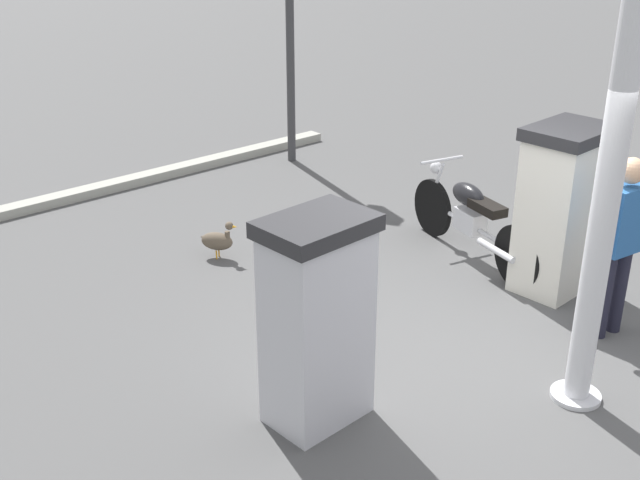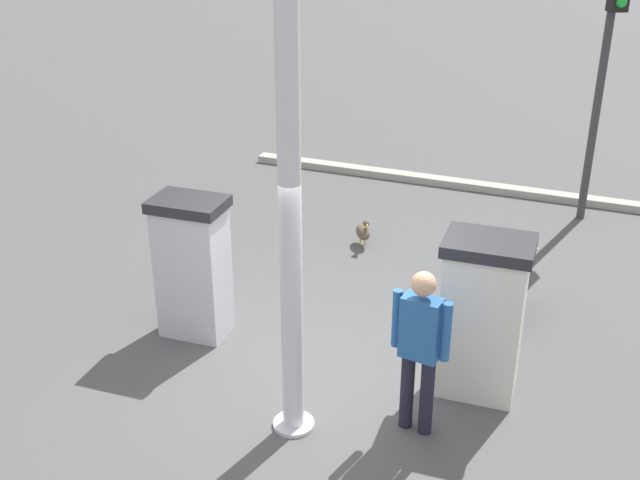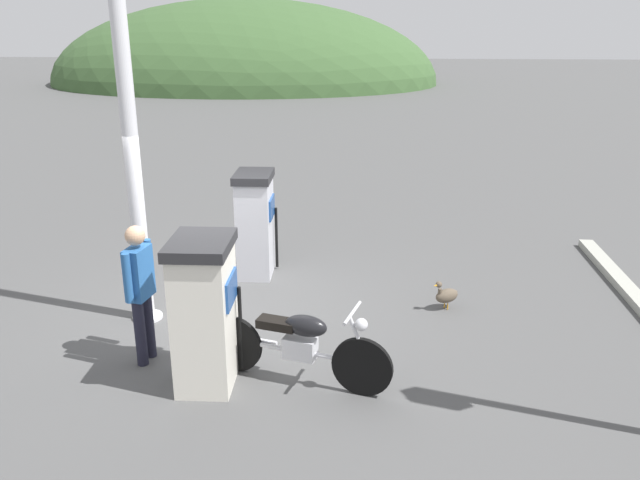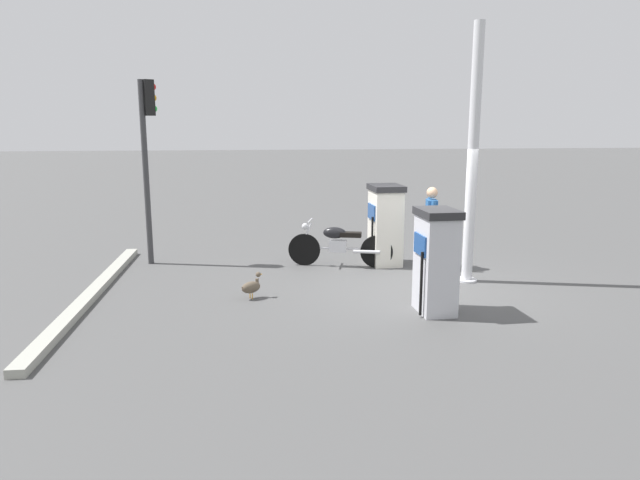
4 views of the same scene
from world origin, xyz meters
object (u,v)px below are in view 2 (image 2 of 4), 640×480
Objects in this scene: motorcycle_near_pump at (488,300)px; wandering_duck at (363,231)px; fuel_pump_near at (482,316)px; roadside_traffic_light at (608,48)px; attendant_person at (420,342)px; fuel_pump_far at (193,266)px; canopy_support_pole at (290,207)px.

wandering_duck is (1.86, 2.05, -0.27)m from motorcycle_near_pump.
fuel_pump_near is at bearing -143.51° from wandering_duck.
motorcycle_near_pump reaches higher than wandering_duck.
attendant_person is at bearing 168.34° from roadside_traffic_light.
fuel_pump_far is 0.35× the size of canopy_support_pole.
fuel_pump_far is at bearing 73.03° from attendant_person.
roadside_traffic_light reaches higher than motorcycle_near_pump.
wandering_duck is (2.87, -1.11, -0.63)m from fuel_pump_far.
roadside_traffic_light reaches higher than fuel_pump_far.
canopy_support_pole reaches higher than attendant_person.
attendant_person is 6.10m from roadside_traffic_light.
roadside_traffic_light is (4.90, -0.76, 1.75)m from fuel_pump_near.
fuel_pump_far is at bearing 54.25° from canopy_support_pole.
attendant_person is at bearing -71.72° from canopy_support_pole.
wandering_duck is 4.62m from canopy_support_pole.
fuel_pump_far is 3.14m from wandering_duck.
canopy_support_pole reaches higher than fuel_pump_near.
fuel_pump_far is 2.94m from attendant_person.
fuel_pump_near is 3.80× the size of wandering_duck.
canopy_support_pole is (-4.09, -0.59, 2.07)m from wandering_duck.
roadside_traffic_light is at bearing -39.17° from fuel_pump_far.
attendant_person is at bearing -106.97° from fuel_pump_far.
canopy_support_pole reaches higher than fuel_pump_far.
fuel_pump_near is 1.01× the size of attendant_person.
attendant_person reaches higher than fuel_pump_far.
fuel_pump_near is 2.42m from canopy_support_pole.
wandering_duck is 0.12× the size of roadside_traffic_light.
fuel_pump_near is 0.44× the size of roadside_traffic_light.
motorcycle_near_pump is at bearing 4.01° from fuel_pump_near.
motorcycle_near_pump is 0.56× the size of roadside_traffic_light.
fuel_pump_near reaches higher than wandering_duck.
fuel_pump_far is 3.34m from motorcycle_near_pump.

